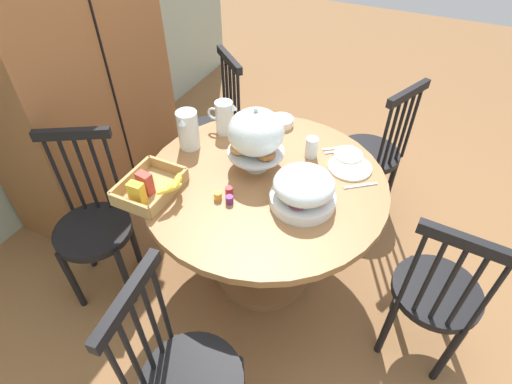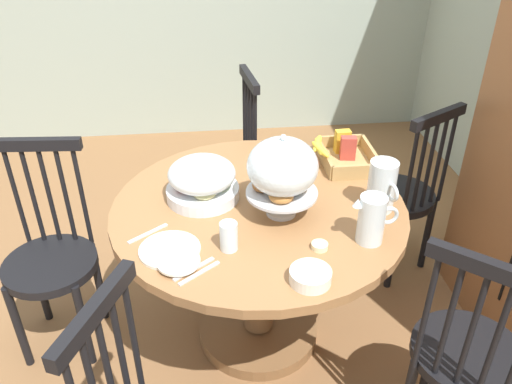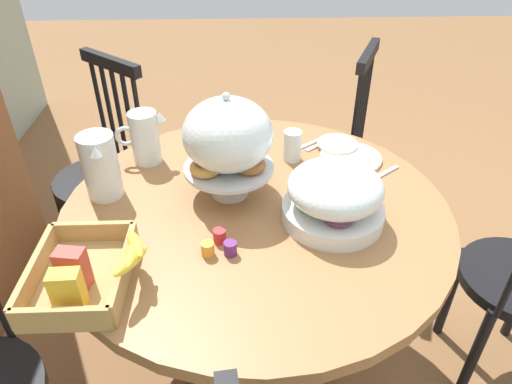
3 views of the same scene
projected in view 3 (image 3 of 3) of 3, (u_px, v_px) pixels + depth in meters
ground_plane at (296, 337)px, 1.92m from camera, size 10.00×10.00×0.00m
dining_table at (256, 256)px, 1.56m from camera, size 1.20×1.20×0.74m
windsor_chair_far_side at (327, 152)px, 2.28m from camera, size 0.44×0.44×0.97m
windsor_chair_host_seat at (105, 179)px, 2.08m from camera, size 0.47×0.47×0.97m
pastry_stand_with_dome at (228, 138)px, 1.38m from camera, size 0.28×0.28×0.34m
fruit_platter_covered at (334, 196)px, 1.33m from camera, size 0.30×0.30×0.18m
orange_juice_pitcher at (101, 169)px, 1.43m from camera, size 0.19×0.11×0.21m
milk_pitcher at (145, 140)px, 1.61m from camera, size 0.10×0.18×0.19m
cereal_basket at (86, 273)px, 1.14m from camera, size 0.32×0.30×0.12m
china_plate_large at (351, 158)px, 1.66m from camera, size 0.22×0.22×0.01m
china_plate_small at (337, 144)px, 1.72m from camera, size 0.15×0.15×0.01m
cereal_bowl at (222, 128)px, 1.81m from camera, size 0.14×0.14×0.04m
drinking_glass at (292, 146)px, 1.64m from camera, size 0.06×0.06×0.11m
butter_dish at (202, 153)px, 1.68m from camera, size 0.06×0.06×0.02m
jam_jar_strawberry at (220, 236)px, 1.29m from camera, size 0.04×0.04×0.04m
jam_jar_apricot at (208, 249)px, 1.24m from camera, size 0.04×0.04×0.04m
jam_jar_grape at (230, 248)px, 1.25m from camera, size 0.04×0.04×0.04m
table_knife at (322, 144)px, 1.75m from camera, size 0.11×0.14×0.01m
dinner_fork at (317, 141)px, 1.77m from camera, size 0.11×0.14×0.01m
soup_spoon at (382, 175)px, 1.58m from camera, size 0.11×0.14×0.01m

